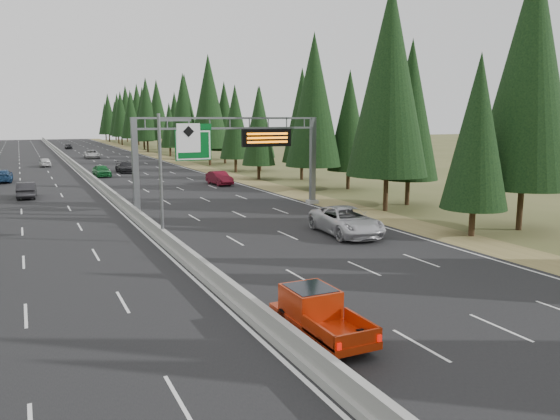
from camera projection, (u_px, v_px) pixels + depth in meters
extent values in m
cube|color=black|center=(78.00, 169.00, 83.34)|extent=(32.00, 260.00, 0.08)
cube|color=olive|center=(191.00, 165.00, 90.87)|extent=(3.60, 260.00, 0.06)
cube|color=gray|center=(77.00, 168.00, 83.30)|extent=(0.70, 260.00, 0.30)
cube|color=gray|center=(77.00, 166.00, 83.24)|extent=(0.30, 260.00, 0.60)
cube|color=slate|center=(135.00, 167.00, 42.75)|extent=(0.45, 0.45, 7.80)
cube|color=gray|center=(138.00, 214.00, 43.38)|extent=(0.90, 0.90, 0.30)
cube|color=slate|center=(313.00, 161.00, 49.46)|extent=(0.45, 0.45, 7.80)
cube|color=gray|center=(312.00, 202.00, 50.09)|extent=(0.90, 0.90, 0.30)
cube|color=slate|center=(230.00, 118.00, 45.47)|extent=(15.85, 0.35, 0.16)
cube|color=slate|center=(230.00, 128.00, 45.61)|extent=(15.85, 0.35, 0.16)
cube|color=#054C19|center=(193.00, 145.00, 44.22)|extent=(3.00, 0.10, 2.50)
cube|color=silver|center=(193.00, 145.00, 44.17)|extent=(2.85, 0.02, 2.35)
cube|color=#054C19|center=(205.00, 126.00, 44.40)|extent=(1.10, 0.10, 0.45)
cube|color=black|center=(267.00, 138.00, 46.85)|extent=(4.50, 0.40, 1.50)
cube|color=orange|center=(268.00, 134.00, 46.59)|extent=(3.80, 0.02, 0.18)
cube|color=orange|center=(268.00, 138.00, 46.65)|extent=(3.80, 0.02, 0.18)
cube|color=orange|center=(268.00, 142.00, 46.71)|extent=(3.80, 0.02, 0.18)
cylinder|color=slate|center=(161.00, 179.00, 33.68)|extent=(0.20, 0.20, 8.00)
cube|color=gray|center=(163.00, 241.00, 34.33)|extent=(0.50, 0.50, 0.20)
cube|color=slate|center=(175.00, 120.00, 33.51)|extent=(2.00, 0.15, 0.15)
cube|color=silver|center=(189.00, 138.00, 33.92)|extent=(1.50, 0.06, 1.80)
cylinder|color=black|center=(472.00, 223.00, 36.16)|extent=(0.40, 0.40, 1.92)
cone|color=black|center=(477.00, 132.00, 35.16)|extent=(4.31, 4.31, 10.06)
cylinder|color=black|center=(520.00, 209.00, 38.31)|extent=(0.40, 0.40, 3.03)
cone|color=black|center=(530.00, 70.00, 36.74)|extent=(6.81, 6.81, 15.89)
cylinder|color=black|center=(386.00, 193.00, 46.26)|extent=(0.40, 0.40, 3.02)
cone|color=black|center=(389.00, 79.00, 44.69)|extent=(6.80, 6.80, 15.87)
cylinder|color=black|center=(407.00, 192.00, 49.51)|extent=(0.40, 0.40, 2.35)
cone|color=black|center=(411.00, 110.00, 48.29)|extent=(5.29, 5.29, 12.35)
cylinder|color=black|center=(313.00, 178.00, 59.24)|extent=(0.40, 0.40, 2.68)
cone|color=black|center=(314.00, 100.00, 57.84)|extent=(6.02, 6.02, 14.05)
cylinder|color=black|center=(348.00, 180.00, 60.58)|extent=(0.40, 0.40, 2.08)
cone|color=black|center=(349.00, 120.00, 59.49)|extent=(4.69, 4.69, 10.94)
cylinder|color=black|center=(259.00, 172.00, 69.74)|extent=(0.40, 0.40, 1.89)
cone|color=black|center=(258.00, 126.00, 68.76)|extent=(4.25, 4.25, 9.91)
cylinder|color=black|center=(302.00, 171.00, 69.94)|extent=(0.40, 0.40, 2.25)
cone|color=black|center=(302.00, 115.00, 68.77)|extent=(5.06, 5.06, 11.81)
cylinder|color=black|center=(236.00, 165.00, 79.37)|extent=(0.40, 0.40, 2.01)
cone|color=black|center=(235.00, 122.00, 78.32)|extent=(4.53, 4.53, 10.58)
cylinder|color=black|center=(260.00, 164.00, 81.42)|extent=(0.40, 0.40, 2.00)
cone|color=black|center=(260.00, 122.00, 80.37)|extent=(4.50, 4.50, 10.51)
cylinder|color=black|center=(210.00, 156.00, 91.17)|extent=(0.40, 0.40, 2.90)
cone|color=black|center=(209.00, 101.00, 89.66)|extent=(6.54, 6.54, 15.25)
cylinder|color=black|center=(225.00, 157.00, 95.05)|extent=(0.40, 0.40, 2.25)
cone|color=black|center=(224.00, 116.00, 93.88)|extent=(5.06, 5.06, 11.80)
cylinder|color=black|center=(185.00, 153.00, 103.19)|extent=(0.40, 0.40, 2.58)
cone|color=black|center=(183.00, 110.00, 101.85)|extent=(5.80, 5.80, 13.53)
cylinder|color=black|center=(210.00, 152.00, 104.05)|extent=(0.40, 0.40, 2.98)
cone|color=black|center=(209.00, 102.00, 102.50)|extent=(6.71, 6.71, 15.66)
cylinder|color=black|center=(170.00, 152.00, 113.34)|extent=(0.40, 0.40, 1.76)
cone|color=black|center=(169.00, 125.00, 112.42)|extent=(3.97, 3.97, 9.26)
cylinder|color=black|center=(186.00, 149.00, 116.34)|extent=(0.40, 0.40, 2.73)
cone|color=black|center=(185.00, 108.00, 114.92)|extent=(6.14, 6.14, 14.33)
cylinder|color=black|center=(148.00, 146.00, 126.29)|extent=(0.40, 0.40, 2.73)
cone|color=black|center=(146.00, 109.00, 124.87)|extent=(6.13, 6.13, 14.31)
cylinder|color=black|center=(176.00, 147.00, 125.76)|extent=(0.40, 0.40, 2.20)
cone|color=black|center=(175.00, 117.00, 124.62)|extent=(4.95, 4.95, 11.55)
cylinder|color=black|center=(144.00, 145.00, 136.97)|extent=(0.40, 0.40, 2.08)
cone|color=black|center=(143.00, 119.00, 135.89)|extent=(4.69, 4.69, 10.94)
cylinder|color=black|center=(158.00, 144.00, 136.54)|extent=(0.40, 0.40, 2.76)
cone|color=black|center=(157.00, 109.00, 135.10)|extent=(6.22, 6.22, 14.50)
cylinder|color=black|center=(132.00, 143.00, 146.19)|extent=(0.40, 0.40, 2.43)
cone|color=black|center=(131.00, 114.00, 144.93)|extent=(5.48, 5.48, 12.78)
cylinder|color=black|center=(144.00, 142.00, 150.06)|extent=(0.40, 0.40, 2.60)
cone|color=black|center=(143.00, 112.00, 148.71)|extent=(5.84, 5.84, 13.64)
cylinder|color=black|center=(122.00, 141.00, 158.80)|extent=(0.40, 0.40, 2.48)
cone|color=black|center=(121.00, 114.00, 157.51)|extent=(5.58, 5.58, 13.02)
cylinder|color=black|center=(139.00, 140.00, 160.28)|extent=(0.40, 0.40, 2.84)
cone|color=black|center=(137.00, 109.00, 158.80)|extent=(6.40, 6.40, 14.92)
cylinder|color=black|center=(119.00, 139.00, 169.30)|extent=(0.40, 0.40, 2.46)
cone|color=black|center=(118.00, 114.00, 168.03)|extent=(5.53, 5.53, 12.91)
cylinder|color=black|center=(133.00, 139.00, 171.72)|extent=(0.40, 0.40, 2.53)
cone|color=black|center=(132.00, 114.00, 170.41)|extent=(5.69, 5.69, 13.27)
cylinder|color=black|center=(109.00, 138.00, 180.00)|extent=(0.40, 0.40, 2.53)
cone|color=black|center=(108.00, 114.00, 178.68)|extent=(5.70, 5.70, 13.30)
cylinder|color=black|center=(127.00, 137.00, 181.12)|extent=(0.40, 0.40, 2.97)
cone|color=black|center=(126.00, 109.00, 179.58)|extent=(6.67, 6.67, 15.57)
cylinder|color=black|center=(106.00, 137.00, 192.42)|extent=(0.40, 0.40, 2.13)
cone|color=black|center=(105.00, 118.00, 191.32)|extent=(4.79, 4.79, 11.18)
cylinder|color=black|center=(116.00, 137.00, 194.32)|extent=(0.40, 0.40, 2.22)
cone|color=black|center=(115.00, 117.00, 193.16)|extent=(5.00, 5.00, 11.66)
imported|color=#B6B5BA|center=(346.00, 221.00, 36.51)|extent=(3.60, 6.86, 1.84)
cylinder|color=black|center=(323.00, 347.00, 17.77)|extent=(0.27, 0.71, 0.71)
cylinder|color=black|center=(362.00, 339.00, 18.41)|extent=(0.27, 0.71, 0.71)
cylinder|color=black|center=(284.00, 318.00, 20.38)|extent=(0.27, 0.71, 0.71)
cylinder|color=black|center=(319.00, 312.00, 21.02)|extent=(0.27, 0.71, 0.71)
cube|color=#AC280A|center=(321.00, 324.00, 19.41)|extent=(1.77, 4.97, 0.27)
cube|color=#AC280A|center=(310.00, 301.00, 20.02)|extent=(1.69, 1.95, 0.98)
cube|color=black|center=(310.00, 294.00, 19.97)|extent=(1.51, 1.69, 0.49)
cube|color=#AC280A|center=(319.00, 333.00, 17.82)|extent=(0.09, 2.13, 0.53)
cube|color=#AC280A|center=(362.00, 324.00, 18.53)|extent=(0.09, 2.13, 0.53)
cube|color=#AC280A|center=(358.00, 340.00, 17.22)|extent=(1.77, 0.09, 0.53)
imported|color=#17642B|center=(102.00, 171.00, 72.81)|extent=(2.20, 4.76, 1.58)
imported|color=#5D0D1B|center=(219.00, 178.00, 63.89)|extent=(2.00, 4.85, 1.56)
imported|color=black|center=(125.00, 167.00, 78.27)|extent=(2.28, 5.36, 1.54)
imported|color=silver|center=(92.00, 154.00, 105.79)|extent=(2.86, 5.86, 1.60)
imported|color=black|center=(69.00, 146.00, 137.66)|extent=(1.76, 4.05, 1.36)
imported|color=black|center=(27.00, 190.00, 53.30)|extent=(1.92, 4.81, 1.55)
imported|color=navy|center=(2.00, 176.00, 66.39)|extent=(2.33, 5.43, 1.56)
imported|color=silver|center=(45.00, 162.00, 87.78)|extent=(1.76, 4.26, 1.44)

